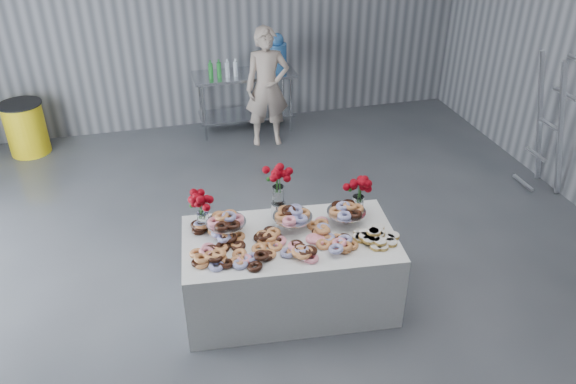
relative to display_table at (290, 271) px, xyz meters
name	(u,v)px	position (x,y,z in m)	size (l,w,h in m)	color
ground	(274,316)	(-0.19, -0.16, -0.38)	(9.00, 9.00, 0.00)	#3C3E44
room_walls	(228,31)	(-0.47, -0.09, 2.26)	(8.04, 9.04, 4.02)	gray
display_table	(290,271)	(0.00, 0.00, 0.00)	(1.90, 1.00, 0.75)	white
prep_table	(245,91)	(0.34, 3.94, 0.24)	(1.50, 0.60, 0.90)	silver
donut_mounds	(291,237)	(0.00, -0.05, 0.42)	(1.80, 0.80, 0.09)	#E58B53
cake_stand_left	(226,221)	(-0.53, 0.20, 0.52)	(0.36, 0.36, 0.17)	silver
cake_stand_mid	(293,215)	(0.06, 0.14, 0.52)	(0.36, 0.36, 0.17)	silver
cake_stand_right	(346,210)	(0.56, 0.10, 0.52)	(0.36, 0.36, 0.17)	silver
danish_pile	(376,235)	(0.73, -0.22, 0.43)	(0.48, 0.48, 0.11)	white
bouquet_left	(201,202)	(-0.72, 0.32, 0.67)	(0.26, 0.26, 0.42)	white
bouquet_right	(359,186)	(0.73, 0.23, 0.67)	(0.26, 0.26, 0.42)	white
bouquet_center	(278,182)	(-0.02, 0.35, 0.75)	(0.26, 0.26, 0.57)	silver
water_jug	(277,54)	(0.84, 3.94, 0.77)	(0.28, 0.28, 0.55)	#3B7DCB
drink_bottles	(223,68)	(0.02, 3.84, 0.66)	(0.54, 0.08, 0.27)	#268C33
person	(267,87)	(0.56, 3.41, 0.48)	(0.62, 0.41, 1.70)	#CC8C93
trash_barrel	(26,128)	(-2.79, 3.94, 0.00)	(0.58, 0.58, 0.75)	yellow
stepladder	(550,125)	(3.56, 1.26, 0.51)	(0.24, 0.45, 1.77)	silver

